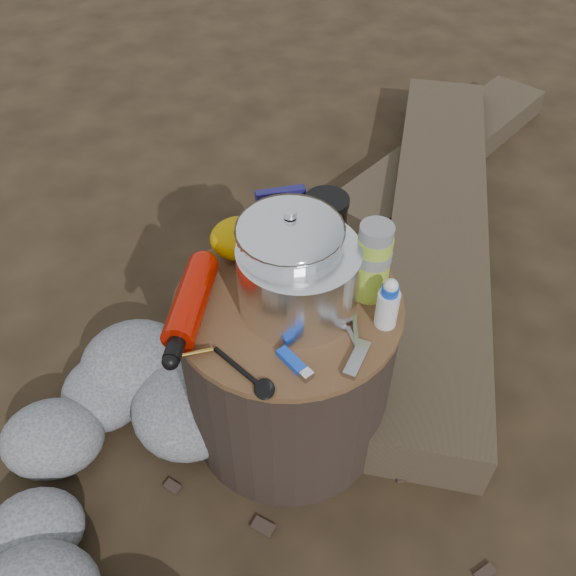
{
  "coord_description": "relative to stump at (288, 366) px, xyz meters",
  "views": [
    {
      "loc": [
        -0.06,
        -0.87,
        1.36
      ],
      "look_at": [
        0.0,
        0.0,
        0.48
      ],
      "focal_mm": 38.08,
      "sensor_mm": 36.0,
      "label": 1
    }
  ],
  "objects": [
    {
      "name": "multitool",
      "position": [
        0.12,
        -0.16,
        0.23
      ],
      "size": [
        0.07,
        0.09,
        0.01
      ],
      "primitive_type": "cube",
      "rotation": [
        0.0,
        0.0,
        -0.5
      ],
      "color": "#A2A2A7",
      "rests_on": "stump"
    },
    {
      "name": "squeeze_bottle",
      "position": [
        0.19,
        -0.07,
        0.27
      ],
      "size": [
        0.04,
        0.04,
        0.11
      ],
      "primitive_type": "cylinder",
      "color": "silver",
      "rests_on": "stump"
    },
    {
      "name": "fuel_bottle",
      "position": [
        -0.2,
        -0.02,
        0.25
      ],
      "size": [
        0.12,
        0.28,
        0.07
      ],
      "primitive_type": null,
      "rotation": [
        0.0,
        0.0,
        -0.2
      ],
      "color": "#A51103",
      "rests_on": "stump"
    },
    {
      "name": "spork",
      "position": [
        -0.1,
        -0.17,
        0.23
      ],
      "size": [
        0.12,
        0.13,
        0.01
      ],
      "primitive_type": null,
      "rotation": [
        0.0,
        0.0,
        0.74
      ],
      "color": "black",
      "rests_on": "stump"
    },
    {
      "name": "pot_grabber",
      "position": [
        0.12,
        -0.1,
        0.23
      ],
      "size": [
        0.04,
        0.12,
        0.01
      ],
      "primitive_type": null,
      "rotation": [
        0.0,
        0.0,
        0.08
      ],
      "color": "#A2A2A7",
      "rests_on": "stump"
    },
    {
      "name": "camping_pot",
      "position": [
        0.01,
        0.02,
        0.32
      ],
      "size": [
        0.21,
        0.21,
        0.21
      ],
      "primitive_type": "cylinder",
      "color": "silver",
      "rests_on": "stump"
    },
    {
      "name": "log_main",
      "position": [
        0.53,
        0.65,
        -0.15
      ],
      "size": [
        0.76,
        1.78,
        0.15
      ],
      "primitive_type": "cube",
      "rotation": [
        0.0,
        0.0,
        -0.27
      ],
      "color": "#382E21",
      "rests_on": "ground"
    },
    {
      "name": "thermos",
      "position": [
        0.17,
        0.01,
        0.31
      ],
      "size": [
        0.07,
        0.07,
        0.18
      ],
      "primitive_type": "cylinder",
      "color": "#96B532",
      "rests_on": "stump"
    },
    {
      "name": "ground",
      "position": [
        0.0,
        0.0,
        -0.22
      ],
      "size": [
        60.0,
        60.0,
        0.0
      ],
      "primitive_type": "plane",
      "color": "black",
      "rests_on": "ground"
    },
    {
      "name": "log_small",
      "position": [
        0.69,
        1.13,
        -0.17
      ],
      "size": [
        1.03,
        1.01,
        0.1
      ],
      "primitive_type": "cube",
      "rotation": [
        0.0,
        0.0,
        -0.8
      ],
      "color": "#382E21",
      "rests_on": "ground"
    },
    {
      "name": "travel_mug",
      "position": [
        0.09,
        0.16,
        0.29
      ],
      "size": [
        0.09,
        0.09,
        0.14
      ],
      "primitive_type": "cylinder",
      "color": "black",
      "rests_on": "stump"
    },
    {
      "name": "rock_ring",
      "position": [
        -0.38,
        -0.26,
        -0.12
      ],
      "size": [
        0.45,
        0.97,
        0.19
      ],
      "primitive_type": null,
      "color": "#5C5C61",
      "rests_on": "ground"
    },
    {
      "name": "stump",
      "position": [
        0.0,
        0.0,
        0.0
      ],
      "size": [
        0.48,
        0.48,
        0.44
      ],
      "primitive_type": "cylinder",
      "color": "black",
      "rests_on": "ground"
    },
    {
      "name": "lighter",
      "position": [
        -0.0,
        -0.16,
        0.23
      ],
      "size": [
        0.07,
        0.08,
        0.02
      ],
      "primitive_type": "cube",
      "rotation": [
        0.0,
        0.0,
        0.61
      ],
      "color": "#103ABC",
      "rests_on": "stump"
    },
    {
      "name": "foil_windscreen",
      "position": [
        0.02,
        -0.01,
        0.29
      ],
      "size": [
        0.24,
        0.24,
        0.15
      ],
      "primitive_type": "cylinder",
      "color": "white",
      "rests_on": "stump"
    },
    {
      "name": "food_pouch",
      "position": [
        -0.0,
        0.19,
        0.29
      ],
      "size": [
        0.11,
        0.04,
        0.14
      ],
      "primitive_type": "cube",
      "rotation": [
        0.0,
        0.0,
        0.17
      ],
      "color": "#15114E",
      "rests_on": "stump"
    },
    {
      "name": "stuff_sack",
      "position": [
        -0.09,
        0.15,
        0.27
      ],
      "size": [
        0.13,
        0.11,
        0.09
      ],
      "primitive_type": "ellipsoid",
      "color": "#BA8900",
      "rests_on": "stump"
    }
  ]
}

